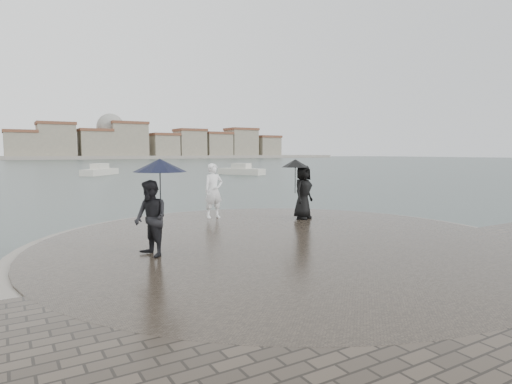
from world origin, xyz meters
TOP-DOWN VIEW (x-y plane):
  - ground at (0.00, 0.00)m, footprint 400.00×400.00m
  - kerb_ring at (0.00, 3.50)m, footprint 12.50×12.50m
  - quay_tip at (0.00, 3.50)m, footprint 11.90×11.90m
  - statue at (0.02, 7.58)m, footprint 0.66×0.44m
  - visitor_left at (-3.26, 3.51)m, footprint 1.20×1.13m
  - visitor_right at (2.41, 5.95)m, footprint 1.23×1.01m
  - boats at (10.43, 40.81)m, footprint 18.39×12.39m

SIDE VIEW (x-z plane):
  - ground at x=0.00m, z-range 0.00..0.00m
  - kerb_ring at x=0.00m, z-range 0.00..0.32m
  - quay_tip at x=0.00m, z-range 0.00..0.36m
  - boats at x=10.43m, z-range -0.37..1.13m
  - statue at x=0.02m, z-range 0.36..2.17m
  - visitor_right at x=2.41m, z-range 0.47..2.42m
  - visitor_left at x=-3.26m, z-range 0.50..2.54m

